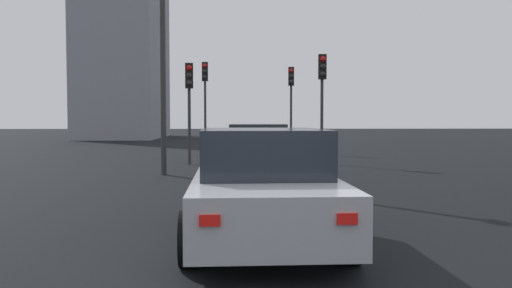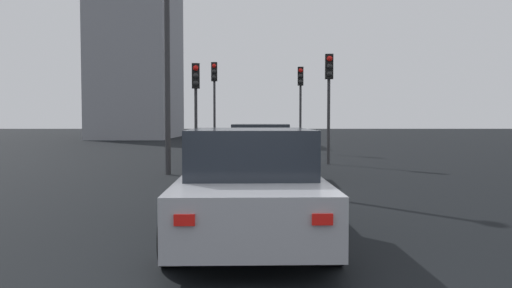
% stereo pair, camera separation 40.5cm
% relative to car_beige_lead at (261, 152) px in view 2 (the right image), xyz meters
% --- Properties ---
extents(car_beige_lead, '(4.15, 2.06, 1.51)m').
position_rel_car_beige_lead_xyz_m(car_beige_lead, '(0.00, 0.00, 0.00)').
color(car_beige_lead, tan).
rests_on(car_beige_lead, ground_plane).
extents(car_silver_second, '(4.82, 2.11, 1.52)m').
position_rel_car_beige_lead_xyz_m(car_silver_second, '(-7.31, 0.26, 0.01)').
color(car_silver_second, '#A8AAB2').
rests_on(car_silver_second, ground_plane).
extents(traffic_light_near_left, '(0.32, 0.28, 4.35)m').
position_rel_car_beige_lead_xyz_m(traffic_light_near_left, '(10.29, 2.08, 2.39)').
color(traffic_light_near_left, '#2D2D30').
rests_on(traffic_light_near_left, ground_plane).
extents(traffic_light_near_right, '(0.32, 0.28, 3.99)m').
position_rel_car_beige_lead_xyz_m(traffic_light_near_right, '(4.24, -2.53, 2.15)').
color(traffic_light_near_right, '#2D2D30').
rests_on(traffic_light_near_right, ground_plane).
extents(traffic_light_far_left, '(0.32, 0.30, 4.17)m').
position_rel_car_beige_lead_xyz_m(traffic_light_far_left, '(10.62, -2.08, 2.27)').
color(traffic_light_far_left, '#2D2D30').
rests_on(traffic_light_far_left, ground_plane).
extents(traffic_light_far_right, '(0.33, 0.30, 3.65)m').
position_rel_car_beige_lead_xyz_m(traffic_light_far_right, '(4.16, 2.29, 1.91)').
color(traffic_light_far_right, '#2D2D30').
rests_on(traffic_light_far_right, ground_plane).
extents(street_lamp_kerbside, '(0.56, 0.36, 8.52)m').
position_rel_car_beige_lead_xyz_m(street_lamp_kerbside, '(0.81, 2.75, 4.21)').
color(street_lamp_kerbside, '#2D2D30').
rests_on(street_lamp_kerbside, ground_plane).
extents(building_facade_left, '(11.84, 6.20, 14.77)m').
position_rel_car_beige_lead_xyz_m(building_facade_left, '(30.87, 10.19, 6.66)').
color(building_facade_left, gray).
rests_on(building_facade_left, ground_plane).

